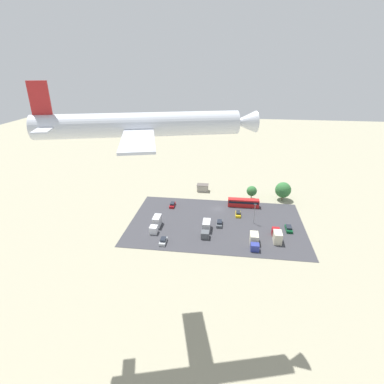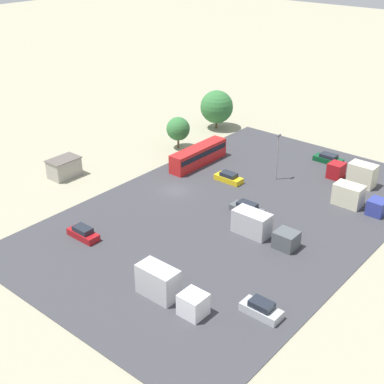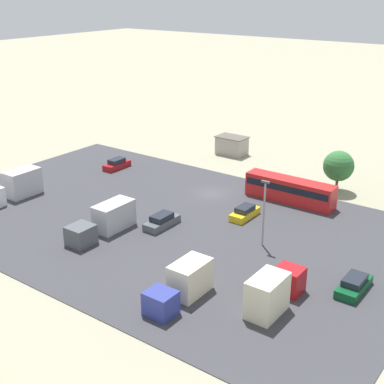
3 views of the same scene
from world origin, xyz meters
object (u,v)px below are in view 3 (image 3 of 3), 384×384
object	(u,v)px
parked_car_2	(117,164)
parked_truck_1	(182,285)
parked_truck_3	(105,221)
parked_car_1	(245,213)
shed_building	(232,145)
parked_car_3	(354,285)
parked_truck_0	(15,187)
bus	(290,189)
parked_car_4	(162,221)
parked_truck_2	(274,291)

from	to	relation	value
parked_car_2	parked_truck_1	size ratio (longest dim) A/B	0.61
parked_truck_3	parked_car_1	bearing A→B (deg)	-129.35
shed_building	parked_car_1	xyz separation A→B (m)	(-14.98, 20.81, -0.83)
parked_car_3	parked_truck_0	world-z (taller)	parked_truck_0
shed_building	bus	xyz separation A→B (m)	(-17.03, 13.12, 0.23)
bus	parked_car_2	xyz separation A→B (m)	(27.10, 3.50, -1.01)
parked_car_3	parked_car_4	xyz separation A→B (m)	(22.94, -0.41, 0.04)
shed_building	parked_car_1	world-z (taller)	shed_building
parked_car_3	bus	bearing A→B (deg)	-47.82
shed_building	parked_car_1	bearing A→B (deg)	125.74
parked_car_1	bus	bearing A→B (deg)	-104.91
parked_car_4	parked_truck_1	world-z (taller)	parked_truck_1
parked_car_1	parked_car_3	world-z (taller)	parked_car_1
parked_truck_2	parked_car_1	bearing A→B (deg)	128.25
bus	parked_truck_0	world-z (taller)	parked_truck_0
parked_car_2	parked_truck_3	size ratio (longest dim) A/B	0.51
bus	parked_car_3	size ratio (longest dim) A/B	2.46
parked_truck_3	parked_car_2	bearing A→B (deg)	-49.63
parked_car_1	parked_car_2	world-z (taller)	parked_car_2
bus	parked_truck_1	size ratio (longest dim) A/B	1.62
shed_building	parked_car_2	size ratio (longest dim) A/B	1.10
parked_truck_1	parked_truck_3	xyz separation A→B (m)	(15.18, -5.69, 0.01)
parked_truck_2	parked_truck_3	world-z (taller)	parked_truck_2
parked_car_1	parked_car_4	size ratio (longest dim) A/B	0.94
parked_car_1	parked_car_4	bearing A→B (deg)	50.89
parked_truck_2	parked_truck_3	distance (m)	22.45
bus	parked_car_4	world-z (taller)	bus
bus	parked_car_3	distance (m)	21.60
parked_car_1	parked_car_3	size ratio (longest dim) A/B	0.93
shed_building	parked_truck_2	xyz separation A→B (m)	(-26.78, 35.79, 0.16)
parked_car_3	parked_car_1	bearing A→B (deg)	-26.63
parked_truck_0	parked_truck_2	xyz separation A→B (m)	(-39.21, 2.58, -0.00)
parked_car_4	parked_truck_2	world-z (taller)	parked_truck_2
shed_building	parked_car_1	size ratio (longest dim) A/B	1.11
parked_car_3	parked_truck_0	bearing A→B (deg)	5.33
shed_building	parked_truck_3	bearing A→B (deg)	97.50
bus	parked_truck_2	distance (m)	24.68
shed_building	parked_truck_2	bearing A→B (deg)	126.81
parked_car_3	parked_truck_3	xyz separation A→B (m)	(27.08, 4.57, 0.82)
parked_car_4	parked_truck_0	xyz separation A→B (m)	(21.01, 4.51, 0.95)
parked_car_1	parked_truck_3	bearing A→B (deg)	50.65
parked_truck_0	parked_truck_1	world-z (taller)	parked_truck_0
parked_car_3	parked_truck_3	world-z (taller)	parked_truck_3
parked_car_4	parked_car_2	bearing A→B (deg)	-32.93
parked_truck_2	parked_car_2	bearing A→B (deg)	152.52
parked_car_2	parked_car_4	distance (m)	22.21
bus	parked_car_3	world-z (taller)	bus
bus	parked_truck_2	world-z (taller)	parked_truck_2
bus	parked_truck_2	xyz separation A→B (m)	(-9.75, 22.67, -0.07)
parked_car_2	parked_truck_2	bearing A→B (deg)	-27.48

